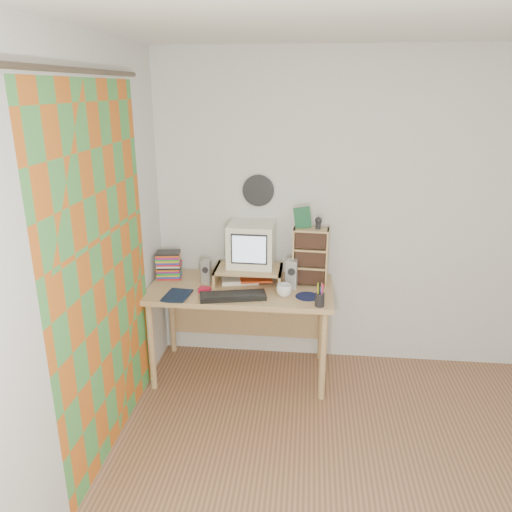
% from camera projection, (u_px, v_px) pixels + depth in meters
% --- Properties ---
extents(ceiling, '(3.50, 3.50, 0.00)m').
position_uv_depth(ceiling, '(459.00, 2.00, 1.86)').
color(ceiling, white).
rests_on(ceiling, back_wall).
extents(back_wall, '(3.50, 0.00, 3.50)m').
position_uv_depth(back_wall, '(376.00, 215.00, 3.91)').
color(back_wall, white).
rests_on(back_wall, floor).
extents(left_wall, '(0.00, 3.50, 3.50)m').
position_uv_depth(left_wall, '(55.00, 292.00, 2.44)').
color(left_wall, white).
rests_on(left_wall, floor).
extents(curtain, '(0.00, 2.20, 2.20)m').
position_uv_depth(curtain, '(104.00, 277.00, 2.92)').
color(curtain, '#C5601B').
rests_on(curtain, left_wall).
extents(wall_disc, '(0.25, 0.02, 0.25)m').
position_uv_depth(wall_disc, '(258.00, 191.00, 3.92)').
color(wall_disc, black).
rests_on(wall_disc, back_wall).
extents(desk, '(1.40, 0.70, 0.75)m').
position_uv_depth(desk, '(242.00, 300.00, 3.93)').
color(desk, tan).
rests_on(desk, floor).
extents(monitor_riser, '(0.52, 0.30, 0.12)m').
position_uv_depth(monitor_riser, '(248.00, 271.00, 3.88)').
color(monitor_riser, tan).
rests_on(monitor_riser, desk).
extents(crt_monitor, '(0.36, 0.36, 0.34)m').
position_uv_depth(crt_monitor, '(251.00, 245.00, 3.87)').
color(crt_monitor, white).
rests_on(crt_monitor, monitor_riser).
extents(speaker_left, '(0.08, 0.08, 0.19)m').
position_uv_depth(speaker_left, '(206.00, 272.00, 3.87)').
color(speaker_left, '#A1A2A6').
rests_on(speaker_left, desk).
extents(speaker_right, '(0.09, 0.09, 0.22)m').
position_uv_depth(speaker_right, '(292.00, 274.00, 3.77)').
color(speaker_right, '#A1A2A6').
rests_on(speaker_right, desk).
extents(keyboard, '(0.50, 0.26, 0.03)m').
position_uv_depth(keyboard, '(233.00, 296.00, 3.61)').
color(keyboard, black).
rests_on(keyboard, desk).
extents(dvd_stack, '(0.20, 0.16, 0.26)m').
position_uv_depth(dvd_stack, '(169.00, 262.00, 3.97)').
color(dvd_stack, brown).
rests_on(dvd_stack, desk).
extents(cd_rack, '(0.27, 0.16, 0.44)m').
position_uv_depth(cd_rack, '(310.00, 257.00, 3.81)').
color(cd_rack, tan).
rests_on(cd_rack, desk).
extents(mug, '(0.13, 0.13, 0.09)m').
position_uv_depth(mug, '(284.00, 290.00, 3.64)').
color(mug, white).
rests_on(mug, desk).
extents(diary, '(0.23, 0.18, 0.04)m').
position_uv_depth(diary, '(166.00, 293.00, 3.65)').
color(diary, black).
rests_on(diary, desk).
extents(mousepad, '(0.18, 0.18, 0.00)m').
position_uv_depth(mousepad, '(307.00, 296.00, 3.64)').
color(mousepad, black).
rests_on(mousepad, desk).
extents(pen_cup, '(0.08, 0.08, 0.13)m').
position_uv_depth(pen_cup, '(320.00, 297.00, 3.46)').
color(pen_cup, black).
rests_on(pen_cup, desk).
extents(papers, '(0.32, 0.26, 0.04)m').
position_uv_depth(papers, '(246.00, 279.00, 3.93)').
color(papers, white).
rests_on(papers, desk).
extents(red_box, '(0.09, 0.07, 0.04)m').
position_uv_depth(red_box, '(205.00, 290.00, 3.70)').
color(red_box, red).
rests_on(red_box, desk).
extents(game_box, '(0.13, 0.04, 0.16)m').
position_uv_depth(game_box, '(302.00, 218.00, 3.74)').
color(game_box, '#175230').
rests_on(game_box, cd_rack).
extents(webcam, '(0.06, 0.06, 0.09)m').
position_uv_depth(webcam, '(318.00, 223.00, 3.72)').
color(webcam, black).
rests_on(webcam, cd_rack).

